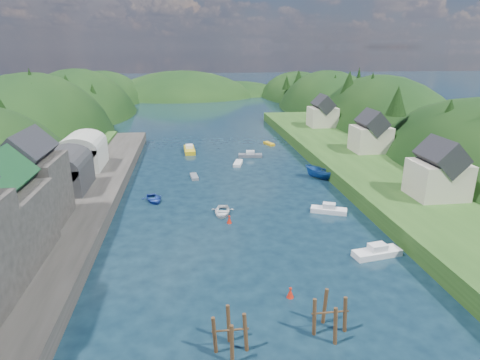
{
  "coord_description": "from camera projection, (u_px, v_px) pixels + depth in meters",
  "views": [
    {
      "loc": [
        -7.07,
        -27.0,
        22.43
      ],
      "look_at": [
        0.0,
        28.0,
        4.0
      ],
      "focal_mm": 30.0,
      "sensor_mm": 36.0,
      "label": 1
    }
  ],
  "objects": [
    {
      "name": "ground",
      "position": [
        226.0,
        165.0,
        80.4
      ],
      "size": [
        600.0,
        600.0,
        0.0
      ],
      "primitive_type": "plane",
      "color": "black",
      "rests_on": "ground"
    },
    {
      "name": "hillside_left",
      "position": [
        40.0,
        174.0,
        101.02
      ],
      "size": [
        44.0,
        245.56,
        52.0
      ],
      "color": "black",
      "rests_on": "ground"
    },
    {
      "name": "hillside_right",
      "position": [
        378.0,
        160.0,
        111.71
      ],
      "size": [
        36.0,
        245.56,
        48.0
      ],
      "color": "black",
      "rests_on": "ground"
    },
    {
      "name": "far_hills",
      "position": [
        205.0,
        117.0,
        200.67
      ],
      "size": [
        103.0,
        68.0,
        44.0
      ],
      "color": "black",
      "rests_on": "ground"
    },
    {
      "name": "hill_trees",
      "position": [
        223.0,
        100.0,
        90.17
      ],
      "size": [
        89.93,
        147.8,
        12.76
      ],
      "color": "black",
      "rests_on": "ground"
    },
    {
      "name": "quay_left",
      "position": [
        54.0,
        232.0,
        48.94
      ],
      "size": [
        12.0,
        110.0,
        2.0
      ],
      "primitive_type": "cube",
      "color": "#2D2B28",
      "rests_on": "ground"
    },
    {
      "name": "boat_sheds",
      "position": [
        73.0,
        158.0,
        65.24
      ],
      "size": [
        7.0,
        21.0,
        7.5
      ],
      "color": "#2D2D30",
      "rests_on": "quay_left"
    },
    {
      "name": "terrace_right",
      "position": [
        366.0,
        169.0,
        73.63
      ],
      "size": [
        16.0,
        120.0,
        2.4
      ],
      "primitive_type": "cube",
      "color": "#234719",
      "rests_on": "ground"
    },
    {
      "name": "right_bank_cottages",
      "position": [
        365.0,
        134.0,
        80.37
      ],
      "size": [
        9.0,
        59.24,
        8.41
      ],
      "color": "beige",
      "rests_on": "terrace_right"
    },
    {
      "name": "piling_cluster_near",
      "position": [
        230.0,
        337.0,
        30.66
      ],
      "size": [
        2.86,
        2.7,
        3.88
      ],
      "color": "#382314",
      "rests_on": "ground"
    },
    {
      "name": "piling_cluster_far",
      "position": [
        330.0,
        318.0,
        32.71
      ],
      "size": [
        3.12,
        2.92,
        3.87
      ],
      "color": "#382314",
      "rests_on": "ground"
    },
    {
      "name": "channel_buoy_near",
      "position": [
        290.0,
        293.0,
        37.63
      ],
      "size": [
        0.7,
        0.7,
        1.1
      ],
      "color": "#AC1D0D",
      "rests_on": "ground"
    },
    {
      "name": "channel_buoy_far",
      "position": [
        229.0,
        220.0,
        53.57
      ],
      "size": [
        0.7,
        0.7,
        1.1
      ],
      "color": "#AC1D0D",
      "rests_on": "ground"
    },
    {
      "name": "moored_boats",
      "position": [
        257.0,
        208.0,
        57.0
      ],
      "size": [
        34.08,
        83.99,
        2.38
      ],
      "color": "gold",
      "rests_on": "ground"
    }
  ]
}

